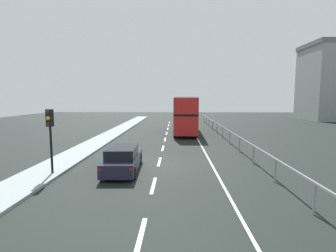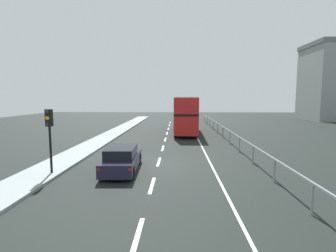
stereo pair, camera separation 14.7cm
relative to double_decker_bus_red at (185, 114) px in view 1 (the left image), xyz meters
name	(u,v)px [view 1 (the left image)]	position (x,y,z in m)	size (l,w,h in m)	color
ground_plane	(159,165)	(-2.20, -14.54, -2.33)	(73.58, 120.00, 0.10)	black
near_sidewalk_kerb	(61,162)	(-8.38, -14.54, -2.21)	(2.28, 80.00, 0.14)	gray
lane_paint_markings	(185,142)	(-0.21, -6.20, -2.27)	(3.44, 46.00, 0.01)	silver
bridge_side_railing	(226,131)	(3.74, -5.54, -1.32)	(0.10, 42.00, 1.18)	gray
double_decker_bus_red	(185,114)	(0.00, 0.00, 0.00)	(2.76, 10.24, 4.25)	red
hatchback_car_near	(123,159)	(-4.13, -16.10, -1.59)	(1.90, 4.51, 1.42)	#1E1D30
traffic_signal_pole	(50,125)	(-7.73, -17.06, 0.42)	(0.30, 0.42, 3.40)	black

